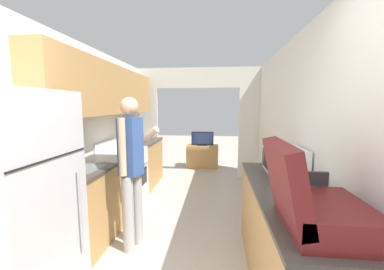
# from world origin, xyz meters

# --- Properties ---
(wall_left) EXTENTS (0.38, 6.97, 2.50)m
(wall_left) POSITION_xyz_m (-1.34, 2.17, 1.52)
(wall_left) COLOR silver
(wall_left) RESTS_ON ground_plane
(wall_right) EXTENTS (0.06, 6.97, 2.50)m
(wall_right) POSITION_xyz_m (1.42, 1.69, 1.25)
(wall_right) COLOR silver
(wall_right) RESTS_ON ground_plane
(wall_far_with_doorway) EXTENTS (3.18, 0.06, 2.50)m
(wall_far_with_doorway) POSITION_xyz_m (0.00, 4.60, 1.46)
(wall_far_with_doorway) COLOR silver
(wall_far_with_doorway) RESTS_ON ground_plane
(counter_left) EXTENTS (0.62, 3.27, 0.93)m
(counter_left) POSITION_xyz_m (-1.09, 2.79, 0.47)
(counter_left) COLOR #B2844C
(counter_left) RESTS_ON ground_plane
(counter_right) EXTENTS (0.62, 1.95, 0.93)m
(counter_right) POSITION_xyz_m (1.09, 1.22, 0.47)
(counter_right) COLOR #B2844C
(counter_right) RESTS_ON ground_plane
(refrigerator) EXTENTS (0.70, 0.82, 1.77)m
(refrigerator) POSITION_xyz_m (-1.06, 0.76, 0.88)
(refrigerator) COLOR #B7B7BC
(refrigerator) RESTS_ON ground_plane
(range_oven) EXTENTS (0.66, 0.74, 1.07)m
(range_oven) POSITION_xyz_m (-1.08, 2.86, 0.47)
(range_oven) COLOR white
(range_oven) RESTS_ON ground_plane
(person) EXTENTS (0.56, 0.44, 1.74)m
(person) POSITION_xyz_m (-0.50, 1.71, 0.94)
(person) COLOR #9E9E9E
(person) RESTS_ON ground_plane
(suitcase) EXTENTS (0.55, 0.58, 0.51)m
(suitcase) POSITION_xyz_m (1.01, 0.59, 1.08)
(suitcase) COLOR #5B1919
(suitcase) RESTS_ON counter_right
(microwave) EXTENTS (0.38, 0.50, 0.27)m
(microwave) POSITION_xyz_m (1.18, 1.78, 1.07)
(microwave) COLOR white
(microwave) RESTS_ON counter_right
(book_stack) EXTENTS (0.27, 0.30, 0.10)m
(book_stack) POSITION_xyz_m (1.14, 1.20, 0.98)
(book_stack) COLOR white
(book_stack) RESTS_ON counter_right
(tv_cabinet) EXTENTS (0.84, 0.42, 0.59)m
(tv_cabinet) POSITION_xyz_m (0.07, 5.42, 0.30)
(tv_cabinet) COLOR #B2844C
(tv_cabinet) RESTS_ON ground_plane
(television) EXTENTS (0.58, 0.16, 0.37)m
(television) POSITION_xyz_m (0.07, 5.38, 0.78)
(television) COLOR black
(television) RESTS_ON tv_cabinet
(knife) EXTENTS (0.10, 0.32, 0.02)m
(knife) POSITION_xyz_m (-1.04, 3.33, 0.94)
(knife) COLOR #B7B7BC
(knife) RESTS_ON counter_left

